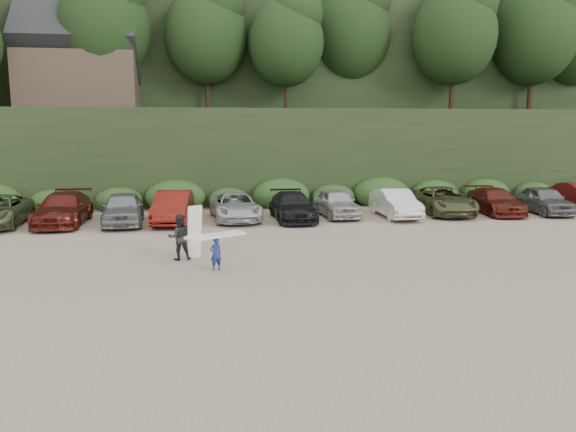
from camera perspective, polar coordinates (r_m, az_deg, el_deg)
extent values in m
plane|color=tan|center=(20.21, 1.98, -4.96)|extent=(120.00, 120.00, 0.00)
cube|color=black|center=(41.45, -3.78, 6.46)|extent=(80.00, 14.00, 6.00)
cube|color=black|center=(59.44, -5.43, 12.07)|extent=(90.00, 30.00, 16.00)
ellipsoid|color=black|center=(41.85, -3.90, 17.47)|extent=(66.00, 12.00, 10.00)
cube|color=#2B491E|center=(34.16, -3.52, 1.86)|extent=(46.20, 2.00, 1.20)
cube|color=brown|center=(44.13, -20.21, 12.59)|extent=(8.00, 6.00, 4.00)
imported|color=#561913|center=(30.39, -21.87, 0.68)|extent=(2.24, 5.50, 1.59)
imported|color=gray|center=(29.39, -16.41, 0.74)|extent=(2.24, 4.92, 1.64)
imported|color=maroon|center=(29.25, -11.58, 0.88)|extent=(2.12, 5.07, 1.63)
imported|color=#B6B9BD|center=(29.73, -5.38, 0.96)|extent=(2.70, 5.27, 1.42)
imported|color=black|center=(29.57, 0.48, 0.99)|extent=(2.11, 5.05, 1.46)
imported|color=#B3B3B8|center=(30.78, 4.94, 1.33)|extent=(2.04, 4.55, 1.52)
imported|color=silver|center=(31.03, 10.84, 1.28)|extent=(1.63, 4.65, 1.53)
imported|color=#505430|center=(32.82, 15.50, 1.51)|extent=(2.81, 5.56, 1.51)
imported|color=#5B1C14|center=(33.85, 20.29, 1.42)|extent=(2.36, 5.04, 1.42)
imported|color=slate|center=(34.96, 24.58, 1.49)|extent=(2.16, 4.64, 1.54)
imported|color=navy|center=(19.47, -7.35, -3.84)|extent=(0.49, 0.41, 1.15)
cube|color=white|center=(19.33, -7.39, -1.98)|extent=(2.12, 1.53, 0.08)
imported|color=black|center=(21.14, -10.99, -2.12)|extent=(0.93, 0.78, 1.71)
cube|color=white|center=(21.19, -9.50, -1.63)|extent=(0.63, 0.53, 2.01)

